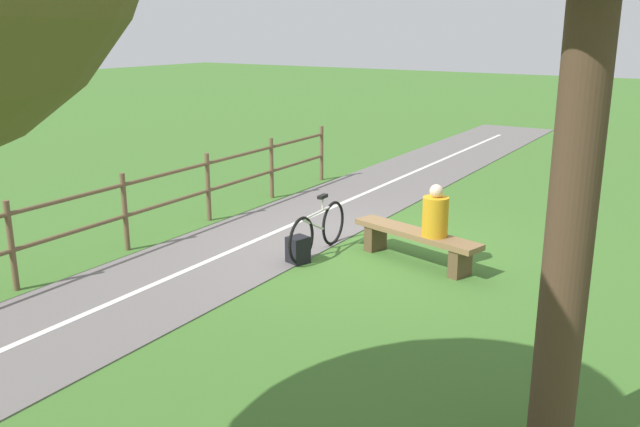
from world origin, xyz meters
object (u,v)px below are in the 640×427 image
at_px(bench, 416,240).
at_px(person_seated, 435,215).
at_px(bicycle, 318,230).
at_px(backpack, 298,250).

distance_m(bench, person_seated, 0.55).
bearing_deg(person_seated, bench, 0.00).
distance_m(bench, bicycle, 1.45).
distance_m(bench, backpack, 1.69).
distance_m(person_seated, backpack, 2.01).
height_order(bench, person_seated, person_seated).
xyz_separation_m(bench, bicycle, (1.39, 0.44, 0.03)).
xyz_separation_m(bicycle, backpack, (0.01, 0.51, -0.17)).
height_order(person_seated, bicycle, person_seated).
relative_size(bench, backpack, 5.41).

